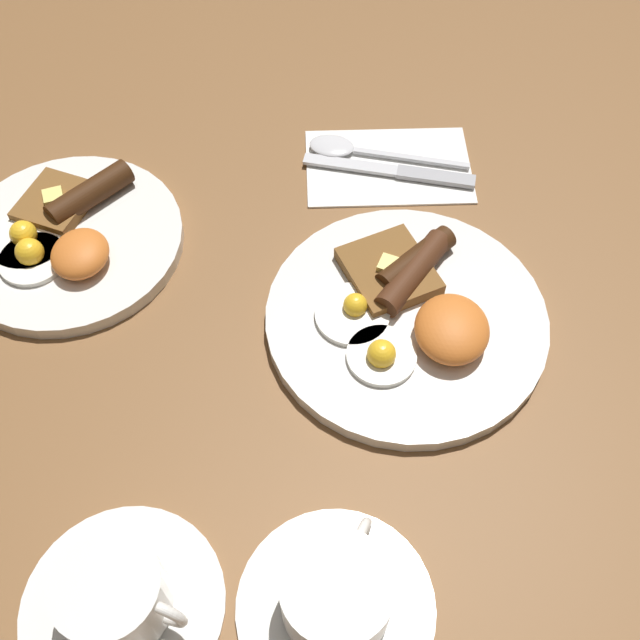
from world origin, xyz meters
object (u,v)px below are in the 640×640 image
at_px(teacup_far, 117,598).
at_px(spoon, 348,148).
at_px(breakfast_plate_far, 67,237).
at_px(teacup_near, 337,597).
at_px(knife, 399,172).
at_px(breakfast_plate_near, 408,314).

bearing_deg(teacup_far, spoon, -16.33).
distance_m(breakfast_plate_far, teacup_near, 0.45).
distance_m(breakfast_plate_far, spoon, 0.32).
bearing_deg(breakfast_plate_far, spoon, -61.33).
distance_m(knife, spoon, 0.07).
distance_m(teacup_near, teacup_far, 0.16).
bearing_deg(breakfast_plate_far, breakfast_plate_near, -101.89).
bearing_deg(knife, teacup_far, 73.87).
bearing_deg(breakfast_plate_near, spoon, 16.65).
bearing_deg(teacup_near, breakfast_plate_far, 40.73).
distance_m(breakfast_plate_far, knife, 0.36).
relative_size(breakfast_plate_near, breakfast_plate_far, 1.15).
distance_m(breakfast_plate_near, spoon, 0.24).
height_order(teacup_near, spoon, teacup_near).
height_order(teacup_near, knife, teacup_near).
relative_size(knife, spoon, 1.05).
bearing_deg(breakfast_plate_near, teacup_near, 168.49).
bearing_deg(breakfast_plate_far, teacup_far, -159.42).
relative_size(breakfast_plate_near, teacup_far, 1.71).
relative_size(breakfast_plate_far, teacup_far, 1.48).
relative_size(breakfast_plate_near, spoon, 1.47).
relative_size(breakfast_plate_far, spoon, 1.27).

